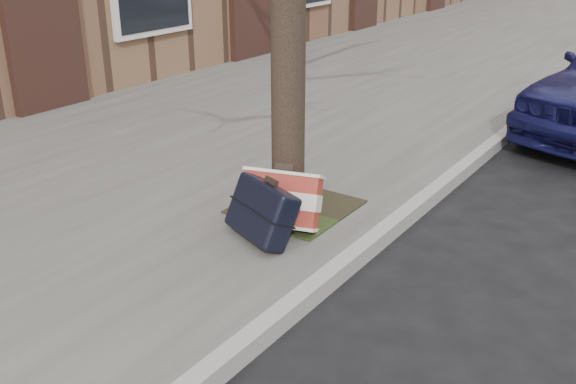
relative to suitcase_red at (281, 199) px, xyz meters
The scene contains 4 objects.
near_sidewalk 14.27m from the suitcase_red, 97.27° to the left, with size 5.00×70.00×0.12m, color #65625B.
dirt_patch 0.43m from the suitcase_red, 106.44° to the left, with size 0.85×0.85×0.01m, color black.
suitcase_red is the anchor object (origin of this frame).
suitcase_navy 0.25m from the suitcase_red, 88.16° to the right, with size 0.58×0.19×0.41m, color black.
Camera 1 is at (0.62, -2.70, 2.23)m, focal length 40.00 mm.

